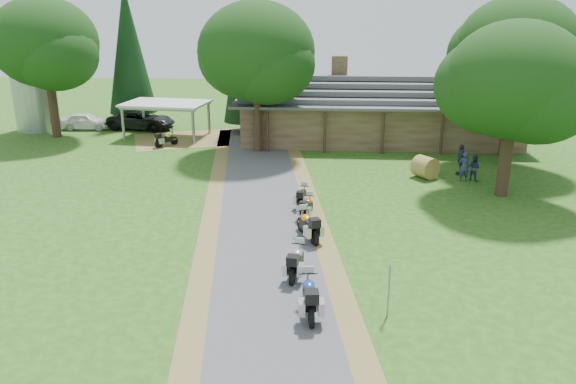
# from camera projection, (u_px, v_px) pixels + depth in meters

# --- Properties ---
(ground) EXTENTS (120.00, 120.00, 0.00)m
(ground) POSITION_uv_depth(u_px,v_px,m) (267.00, 281.00, 21.03)
(ground) COLOR #274F16
(ground) RESTS_ON ground
(driveway) EXTENTS (51.95, 51.95, 0.00)m
(driveway) POSITION_uv_depth(u_px,v_px,m) (265.00, 239.00, 24.85)
(driveway) COLOR #464548
(driveway) RESTS_ON ground
(lodge) EXTENTS (21.40, 9.40, 4.90)m
(lodge) POSITION_uv_depth(u_px,v_px,m) (378.00, 107.00, 42.58)
(lodge) COLOR brown
(lodge) RESTS_ON ground
(silo) EXTENTS (3.81, 3.81, 6.90)m
(silo) POSITION_uv_depth(u_px,v_px,m) (34.00, 88.00, 45.44)
(silo) COLOR gray
(silo) RESTS_ON ground
(carport) EXTENTS (6.73, 4.93, 2.71)m
(carport) POSITION_uv_depth(u_px,v_px,m) (167.00, 120.00, 43.67)
(carport) COLOR silver
(carport) RESTS_ON ground
(car_white_sedan) EXTENTS (2.29, 5.22, 1.73)m
(car_white_sedan) POSITION_uv_depth(u_px,v_px,m) (86.00, 119.00, 46.50)
(car_white_sedan) COLOR white
(car_white_sedan) RESTS_ON ground
(car_dark_suv) EXTENTS (3.39, 6.31, 2.30)m
(car_dark_suv) POSITION_uv_depth(u_px,v_px,m) (141.00, 115.00, 46.46)
(car_dark_suv) COLOR black
(car_dark_suv) RESTS_ON ground
(motorcycle_row_a) EXTENTS (0.92, 2.17, 1.44)m
(motorcycle_row_a) POSITION_uv_depth(u_px,v_px,m) (309.00, 294.00, 18.61)
(motorcycle_row_a) COLOR #24429A
(motorcycle_row_a) RESTS_ON ground
(motorcycle_row_b) EXTENTS (0.91, 2.01, 1.32)m
(motorcycle_row_b) POSITION_uv_depth(u_px,v_px,m) (297.00, 260.00, 21.26)
(motorcycle_row_b) COLOR #93969A
(motorcycle_row_b) RESTS_ON ground
(motorcycle_row_c) EXTENTS (1.42, 2.12, 1.38)m
(motorcycle_row_c) POSITION_uv_depth(u_px,v_px,m) (308.00, 224.00, 24.66)
(motorcycle_row_c) COLOR orange
(motorcycle_row_c) RESTS_ON ground
(motorcycle_row_d) EXTENTS (0.91, 1.75, 1.15)m
(motorcycle_row_d) POSITION_uv_depth(u_px,v_px,m) (307.00, 206.00, 27.23)
(motorcycle_row_d) COLOR #B74C12
(motorcycle_row_d) RESTS_ON ground
(motorcycle_row_e) EXTENTS (0.77, 1.74, 1.15)m
(motorcycle_row_e) POSITION_uv_depth(u_px,v_px,m) (302.00, 196.00, 28.67)
(motorcycle_row_e) COLOR black
(motorcycle_row_e) RESTS_ON ground
(motorcycle_carport_a) EXTENTS (1.53, 1.71, 1.19)m
(motorcycle_carport_a) POSITION_uv_depth(u_px,v_px,m) (166.00, 138.00, 40.95)
(motorcycle_carport_a) COLOR yellow
(motorcycle_carport_a) RESTS_ON ground
(person_a) EXTENTS (0.59, 0.43, 2.05)m
(person_a) POSITION_uv_depth(u_px,v_px,m) (464.00, 164.00, 32.67)
(person_a) COLOR #2F3958
(person_a) RESTS_ON ground
(person_b) EXTENTS (0.64, 0.64, 1.86)m
(person_b) POSITION_uv_depth(u_px,v_px,m) (474.00, 165.00, 32.84)
(person_b) COLOR #2F3958
(person_b) RESTS_ON ground
(person_c) EXTENTS (0.56, 0.70, 2.19)m
(person_c) POSITION_uv_depth(u_px,v_px,m) (461.00, 157.00, 33.96)
(person_c) COLOR #2F3958
(person_c) RESTS_ON ground
(hay_bale) EXTENTS (1.74, 1.72, 1.29)m
(hay_bale) POSITION_uv_depth(u_px,v_px,m) (425.00, 167.00, 33.46)
(hay_bale) COLOR olive
(hay_bale) RESTS_ON ground
(sign_post) EXTENTS (0.35, 0.06, 1.95)m
(sign_post) POSITION_uv_depth(u_px,v_px,m) (389.00, 290.00, 18.35)
(sign_post) COLOR gray
(sign_post) RESTS_ON ground
(oak_lodge_left) EXTENTS (7.86, 7.86, 11.13)m
(oak_lodge_left) POSITION_uv_depth(u_px,v_px,m) (257.00, 72.00, 37.92)
(oak_lodge_left) COLOR black
(oak_lodge_left) RESTS_ON ground
(oak_lodge_right) EXTENTS (7.47, 7.47, 11.84)m
(oak_lodge_right) POSITION_uv_depth(u_px,v_px,m) (515.00, 72.00, 34.72)
(oak_lodge_right) COLOR black
(oak_lodge_right) RESTS_ON ground
(oak_driveway) EXTENTS (7.12, 7.12, 10.01)m
(oak_driveway) POSITION_uv_depth(u_px,v_px,m) (512.00, 104.00, 28.96)
(oak_driveway) COLOR black
(oak_driveway) RESTS_ON ground
(oak_silo) EXTENTS (7.87, 7.87, 11.60)m
(oak_silo) POSITION_uv_depth(u_px,v_px,m) (47.00, 61.00, 42.24)
(oak_silo) COLOR black
(oak_silo) RESTS_ON ground
(cedar_near) EXTENTS (3.37, 3.37, 10.57)m
(cedar_near) POSITION_uv_depth(u_px,v_px,m) (244.00, 66.00, 44.19)
(cedar_near) COLOR black
(cedar_near) RESTS_ON ground
(cedar_far) EXTENTS (4.01, 4.01, 11.63)m
(cedar_far) POSITION_uv_depth(u_px,v_px,m) (129.00, 55.00, 47.06)
(cedar_far) COLOR black
(cedar_far) RESTS_ON ground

